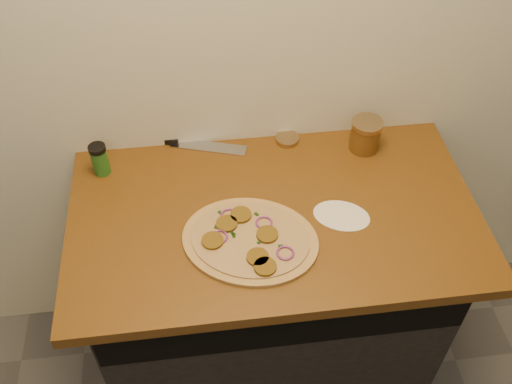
{
  "coord_description": "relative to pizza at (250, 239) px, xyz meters",
  "views": [
    {
      "loc": [
        -0.19,
        0.33,
        2.15
      ],
      "look_at": [
        -0.05,
        1.45,
        0.95
      ],
      "focal_mm": 40.0,
      "sensor_mm": 36.0,
      "label": 1
    }
  ],
  "objects": [
    {
      "name": "cabinet",
      "position": [
        0.08,
        0.14,
        -0.48
      ],
      "size": [
        1.1,
        0.6,
        0.86
      ],
      "primitive_type": "cube",
      "color": "black",
      "rests_on": "ground"
    },
    {
      "name": "countertop",
      "position": [
        0.08,
        0.11,
        -0.03
      ],
      "size": [
        1.2,
        0.7,
        0.04
      ],
      "primitive_type": "cube",
      "color": "brown",
      "rests_on": "cabinet"
    },
    {
      "name": "pizza",
      "position": [
        0.0,
        0.0,
        0.0
      ],
      "size": [
        0.48,
        0.48,
        0.03
      ],
      "color": "tan",
      "rests_on": "countertop"
    },
    {
      "name": "chefs_knife",
      "position": [
        -0.17,
        0.43,
        -0.0
      ],
      "size": [
        0.35,
        0.14,
        0.02
      ],
      "color": "#B7BAC1",
      "rests_on": "countertop"
    },
    {
      "name": "mason_jar_lid",
      "position": [
        0.17,
        0.41,
        -0.0
      ],
      "size": [
        0.1,
        0.1,
        0.02
      ],
      "primitive_type": "cylinder",
      "rotation": [
        0.0,
        0.0,
        -0.26
      ],
      "color": "tan",
      "rests_on": "countertop"
    },
    {
      "name": "salsa_jar",
      "position": [
        0.41,
        0.34,
        0.05
      ],
      "size": [
        0.1,
        0.1,
        0.11
      ],
      "color": "maroon",
      "rests_on": "countertop"
    },
    {
      "name": "spice_shaker",
      "position": [
        -0.42,
        0.33,
        0.04
      ],
      "size": [
        0.05,
        0.05,
        0.11
      ],
      "color": "#27621F",
      "rests_on": "countertop"
    },
    {
      "name": "flour_spill",
      "position": [
        0.28,
        0.06,
        -0.01
      ],
      "size": [
        0.22,
        0.22,
        0.0
      ],
      "primitive_type": "cylinder",
      "rotation": [
        0.0,
        0.0,
        -0.39
      ],
      "color": "silver",
      "rests_on": "countertop"
    }
  ]
}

